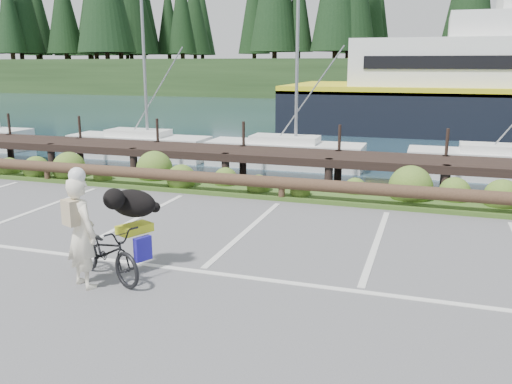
# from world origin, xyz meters

# --- Properties ---
(ground) EXTENTS (72.00, 72.00, 0.00)m
(ground) POSITION_xyz_m (0.00, 0.00, 0.00)
(ground) COLOR #575659
(harbor_backdrop) EXTENTS (170.00, 160.00, 30.00)m
(harbor_backdrop) POSITION_xyz_m (0.39, 78.47, -0.00)
(harbor_backdrop) COLOR #1A313F
(harbor_backdrop) RESTS_ON ground
(vegetation_strip) EXTENTS (34.00, 1.60, 0.10)m
(vegetation_strip) POSITION_xyz_m (0.00, 5.30, 0.05)
(vegetation_strip) COLOR #3D5B21
(vegetation_strip) RESTS_ON ground
(log_rail) EXTENTS (32.00, 0.30, 0.60)m
(log_rail) POSITION_xyz_m (0.00, 4.60, 0.00)
(log_rail) COLOR #443021
(log_rail) RESTS_ON ground
(bicycle) EXTENTS (1.81, 1.25, 0.90)m
(bicycle) POSITION_xyz_m (-1.28, -1.11, 0.45)
(bicycle) COLOR black
(bicycle) RESTS_ON ground
(cyclist) EXTENTS (0.74, 0.63, 1.71)m
(cyclist) POSITION_xyz_m (-1.44, -1.48, 0.86)
(cyclist) COLOR #F3E9CE
(cyclist) RESTS_ON ground
(dog) EXTENTS (0.68, 0.88, 0.46)m
(dog) POSITION_xyz_m (-1.05, -0.61, 1.13)
(dog) COLOR black
(dog) RESTS_ON bicycle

